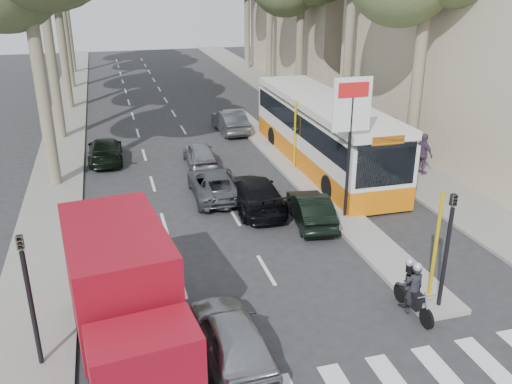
# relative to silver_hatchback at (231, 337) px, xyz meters

# --- Properties ---
(ground) EXTENTS (120.00, 120.00, 0.00)m
(ground) POSITION_rel_silver_hatchback_xyz_m (3.02, 2.00, -0.67)
(ground) COLOR #28282B
(ground) RESTS_ON ground
(sidewalk_right) EXTENTS (3.20, 70.00, 0.12)m
(sidewalk_right) POSITION_rel_silver_hatchback_xyz_m (11.62, 27.00, -0.61)
(sidewalk_right) COLOR gray
(sidewalk_right) RESTS_ON ground
(median_left) EXTENTS (2.40, 64.00, 0.12)m
(median_left) POSITION_rel_silver_hatchback_xyz_m (-4.98, 30.00, -0.61)
(median_left) COLOR gray
(median_left) RESTS_ON ground
(traffic_island) EXTENTS (1.50, 26.00, 0.16)m
(traffic_island) POSITION_rel_silver_hatchback_xyz_m (6.27, 13.00, -0.59)
(traffic_island) COLOR gray
(traffic_island) RESTS_ON ground
(billboard) EXTENTS (1.50, 12.10, 5.60)m
(billboard) POSITION_rel_silver_hatchback_xyz_m (6.27, 7.00, 3.03)
(billboard) COLOR yellow
(billboard) RESTS_ON ground
(traffic_light_island) EXTENTS (0.16, 0.41, 3.60)m
(traffic_light_island) POSITION_rel_silver_hatchback_xyz_m (6.27, 0.50, 1.81)
(traffic_light_island) COLOR black
(traffic_light_island) RESTS_ON ground
(traffic_light_left) EXTENTS (0.16, 0.41, 3.60)m
(traffic_light_left) POSITION_rel_silver_hatchback_xyz_m (-4.58, 1.00, 1.81)
(traffic_light_left) COLOR black
(traffic_light_left) RESTS_ON ground
(silver_hatchback) EXTENTS (1.77, 4.02, 1.35)m
(silver_hatchback) POSITION_rel_silver_hatchback_xyz_m (0.00, 0.00, 0.00)
(silver_hatchback) COLOR #9A9DA2
(silver_hatchback) RESTS_ON ground
(dark_hatchback) EXTENTS (1.77, 3.80, 1.21)m
(dark_hatchback) POSITION_rel_silver_hatchback_xyz_m (4.82, 7.00, -0.07)
(dark_hatchback) COLOR black
(dark_hatchback) RESTS_ON ground
(queue_car_a) EXTENTS (2.07, 4.33, 1.19)m
(queue_car_a) POSITION_rel_silver_hatchback_xyz_m (1.79, 10.67, -0.08)
(queue_car_a) COLOR #52555A
(queue_car_a) RESTS_ON ground
(queue_car_b) EXTENTS (1.95, 4.64, 1.34)m
(queue_car_b) POSITION_rel_silver_hatchback_xyz_m (3.13, 9.00, -0.00)
(queue_car_b) COLOR black
(queue_car_b) RESTS_ON ground
(queue_car_c) EXTENTS (1.49, 3.57, 1.21)m
(queue_car_c) POSITION_rel_silver_hatchback_xyz_m (1.92, 15.00, -0.07)
(queue_car_c) COLOR gray
(queue_car_c) RESTS_ON ground
(queue_car_d) EXTENTS (1.61, 4.18, 1.36)m
(queue_car_d) POSITION_rel_silver_hatchback_xyz_m (4.82, 20.68, 0.01)
(queue_car_d) COLOR #45474C
(queue_car_d) RESTS_ON ground
(queue_car_e) EXTENTS (1.79, 4.21, 1.21)m
(queue_car_e) POSITION_rel_silver_hatchback_xyz_m (-2.66, 16.99, -0.07)
(queue_car_e) COLOR black
(queue_car_e) RESTS_ON ground
(red_truck) EXTENTS (2.98, 6.32, 3.25)m
(red_truck) POSITION_rel_silver_hatchback_xyz_m (-2.47, 0.99, 1.05)
(red_truck) COLOR black
(red_truck) RESTS_ON ground
(city_bus) EXTENTS (2.98, 13.11, 3.45)m
(city_bus) POSITION_rel_silver_hatchback_xyz_m (7.82, 13.32, 1.14)
(city_bus) COLOR orange
(city_bus) RESTS_ON ground
(motorcycle) EXTENTS (0.71, 1.95, 1.65)m
(motorcycle) POSITION_rel_silver_hatchback_xyz_m (5.42, 0.71, 0.08)
(motorcycle) COLOR black
(motorcycle) RESTS_ON ground
(pedestrian_near) EXTENTS (0.80, 1.25, 1.98)m
(pedestrian_near) POSITION_rel_silver_hatchback_xyz_m (11.88, 10.57, 0.44)
(pedestrian_near) COLOR #4A3854
(pedestrian_near) RESTS_ON sidewalk_right
(pedestrian_far) EXTENTS (1.12, 0.95, 1.60)m
(pedestrian_far) POSITION_rel_silver_hatchback_xyz_m (12.89, 15.28, 0.25)
(pedestrian_far) COLOR brown
(pedestrian_far) RESTS_ON sidewalk_right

